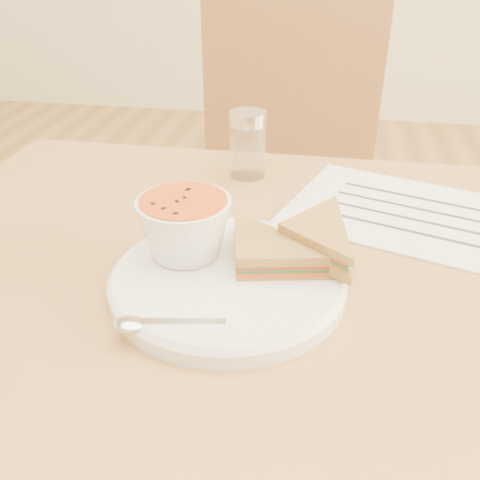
% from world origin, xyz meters
% --- Properties ---
extents(dining_table, '(1.00, 0.70, 0.75)m').
position_xyz_m(dining_table, '(0.00, 0.00, 0.38)').
color(dining_table, olive).
rests_on(dining_table, floor).
extents(chair_far, '(0.49, 0.49, 1.01)m').
position_xyz_m(chair_far, '(-0.04, 0.63, 0.50)').
color(chair_far, brown).
rests_on(chair_far, floor).
extents(plate, '(0.31, 0.31, 0.02)m').
position_xyz_m(plate, '(-0.06, -0.06, 0.76)').
color(plate, white).
rests_on(plate, dining_table).
extents(soup_bowl, '(0.12, 0.12, 0.07)m').
position_xyz_m(soup_bowl, '(-0.11, -0.03, 0.80)').
color(soup_bowl, white).
rests_on(soup_bowl, plate).
extents(sandwich_half_a, '(0.13, 0.13, 0.03)m').
position_xyz_m(sandwich_half_a, '(-0.04, -0.08, 0.78)').
color(sandwich_half_a, '#A17738').
rests_on(sandwich_half_a, plate).
extents(sandwich_half_b, '(0.14, 0.14, 0.03)m').
position_xyz_m(sandwich_half_b, '(-0.01, -0.01, 0.79)').
color(sandwich_half_b, '#A17738').
rests_on(sandwich_half_b, plate).
extents(spoon, '(0.16, 0.06, 0.01)m').
position_xyz_m(spoon, '(-0.08, -0.15, 0.77)').
color(spoon, silver).
rests_on(spoon, plate).
extents(paper_menu, '(0.36, 0.31, 0.00)m').
position_xyz_m(paper_menu, '(0.15, 0.15, 0.75)').
color(paper_menu, white).
rests_on(paper_menu, dining_table).
extents(condiment_shaker, '(0.07, 0.07, 0.10)m').
position_xyz_m(condiment_shaker, '(-0.08, 0.25, 0.80)').
color(condiment_shaker, silver).
rests_on(condiment_shaker, dining_table).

